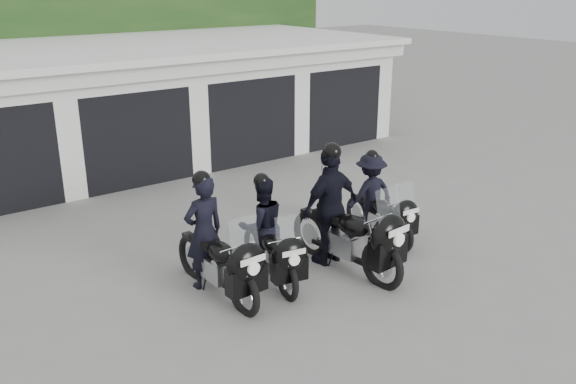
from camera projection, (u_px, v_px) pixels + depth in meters
ground at (279, 272)px, 10.06m from camera, size 80.00×80.00×0.00m
garage_block at (97, 108)px, 15.71m from camera, size 16.40×6.80×2.96m
background_vegetation at (49, 39)px, 19.16m from camera, size 20.00×3.90×5.80m
police_bike_a at (215, 247)px, 9.15m from camera, size 0.70×2.24×1.95m
police_bike_b at (266, 234)px, 9.69m from camera, size 0.96×2.00×1.76m
police_bike_c at (339, 215)px, 9.99m from camera, size 1.22×2.48×2.16m
police_bike_d at (375, 199)px, 11.27m from camera, size 1.05×1.93×1.68m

